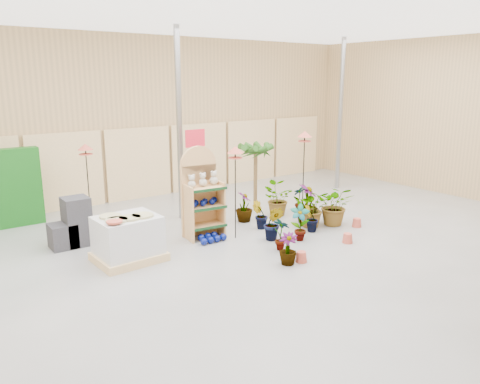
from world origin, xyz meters
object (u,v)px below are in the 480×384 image
Objects in this scene: bird_table_front at (235,153)px; potted_plant_2 at (312,208)px; display_shelf at (201,196)px; pallet_stack at (128,239)px.

bird_table_front reaches higher than potted_plant_2.
bird_table_front is (0.50, -0.56, 0.94)m from display_shelf.
bird_table_front is (2.36, -0.14, 1.41)m from pallet_stack.
potted_plant_2 is (1.89, -0.39, -1.40)m from bird_table_front.
display_shelf is at bearing 10.21° from pallet_stack.
pallet_stack is 2.75m from bird_table_front.
pallet_stack is at bearing 172.91° from potted_plant_2.
display_shelf is 2.61m from potted_plant_2.
display_shelf is 1.21m from bird_table_front.
bird_table_front is 2.25× the size of potted_plant_2.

